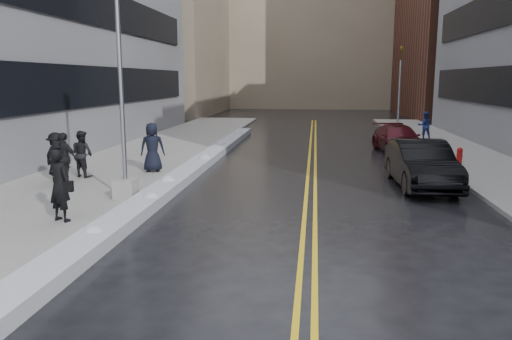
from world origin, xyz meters
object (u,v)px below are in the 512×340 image
(pedestrian_d, at_px, (64,159))
(car_black, at_px, (421,164))
(pedestrian_e, at_px, (57,158))
(pedestrian_b, at_px, (82,154))
(pedestrian_east, at_px, (425,126))
(fire_hydrant, at_px, (460,155))
(lamppost, at_px, (123,123))
(pedestrian_fedora, at_px, (60,185))
(pedestrian_c, at_px, (152,147))
(traffic_signal, at_px, (400,86))
(car_maroon, at_px, (398,139))

(pedestrian_d, bearing_deg, car_black, -155.67)
(pedestrian_e, height_order, car_black, pedestrian_e)
(pedestrian_b, xyz_separation_m, pedestrian_east, (15.57, 13.87, -0.02))
(fire_hydrant, xyz_separation_m, pedestrian_east, (0.35, 9.02, 0.47))
(pedestrian_b, relative_size, pedestrian_e, 0.98)
(pedestrian_b, bearing_deg, pedestrian_d, 112.83)
(lamppost, relative_size, pedestrian_b, 4.27)
(pedestrian_fedora, bearing_deg, pedestrian_east, -103.48)
(pedestrian_d, height_order, pedestrian_e, pedestrian_d)
(pedestrian_b, distance_m, pedestrian_e, 1.22)
(lamppost, distance_m, fire_hydrant, 14.81)
(lamppost, bearing_deg, car_black, 19.67)
(pedestrian_c, bearing_deg, fire_hydrant, -178.43)
(lamppost, bearing_deg, pedestrian_east, 53.39)
(fire_hydrant, bearing_deg, pedestrian_b, -162.33)
(pedestrian_fedora, xyz_separation_m, pedestrian_east, (13.37, 19.72, -0.11))
(fire_hydrant, xyz_separation_m, pedestrian_d, (-15.20, -6.27, 0.53))
(traffic_signal, distance_m, pedestrian_b, 24.03)
(pedestrian_c, bearing_deg, traffic_signal, -138.82)
(car_maroon, bearing_deg, pedestrian_east, 57.90)
(pedestrian_b, xyz_separation_m, pedestrian_c, (2.31, 1.39, 0.10))
(fire_hydrant, bearing_deg, pedestrian_d, -157.60)
(pedestrian_b, xyz_separation_m, pedestrian_d, (0.02, -1.42, 0.04))
(pedestrian_c, relative_size, pedestrian_e, 1.09)
(fire_hydrant, height_order, pedestrian_d, pedestrian_d)
(fire_hydrant, height_order, pedestrian_fedora, pedestrian_fedora)
(pedestrian_b, height_order, pedestrian_e, pedestrian_e)
(pedestrian_fedora, distance_m, pedestrian_east, 23.83)
(pedestrian_d, bearing_deg, pedestrian_e, -15.46)
(car_black, bearing_deg, fire_hydrant, 58.11)
(lamppost, xyz_separation_m, pedestrian_fedora, (-0.73, -2.70, -1.40))
(pedestrian_b, bearing_deg, car_black, -156.60)
(pedestrian_c, distance_m, pedestrian_d, 3.62)
(car_maroon, bearing_deg, traffic_signal, 75.21)
(traffic_signal, bearing_deg, lamppost, -118.21)
(pedestrian_d, height_order, car_maroon, pedestrian_d)
(pedestrian_c, xyz_separation_m, pedestrian_d, (-2.29, -2.81, -0.07))
(fire_hydrant, distance_m, car_maroon, 4.67)
(traffic_signal, xyz_separation_m, car_black, (-2.07, -18.52, -2.56))
(traffic_signal, relative_size, car_maroon, 1.21)
(traffic_signal, height_order, pedestrian_e, traffic_signal)
(lamppost, distance_m, pedestrian_fedora, 3.13)
(pedestrian_d, bearing_deg, lamppost, 165.58)
(pedestrian_b, bearing_deg, lamppost, 154.77)
(fire_hydrant, distance_m, pedestrian_d, 16.45)
(pedestrian_e, xyz_separation_m, car_maroon, (13.62, 10.22, -0.35))
(pedestrian_b, bearing_deg, traffic_signal, -106.07)
(pedestrian_e, xyz_separation_m, pedestrian_east, (15.96, 15.02, -0.05))
(pedestrian_e, bearing_deg, car_black, -148.10)
(traffic_signal, bearing_deg, pedestrian_fedora, -116.89)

